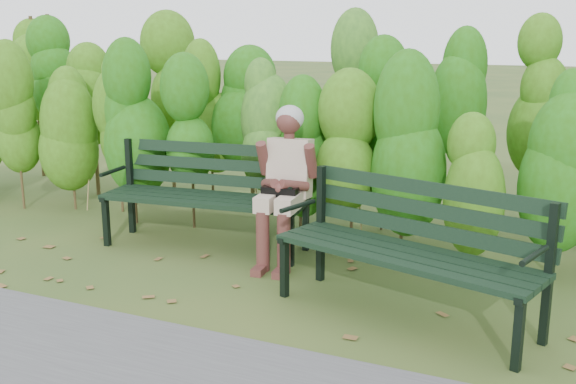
% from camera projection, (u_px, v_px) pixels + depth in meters
% --- Properties ---
extents(ground, '(80.00, 80.00, 0.00)m').
position_uv_depth(ground, '(271.00, 288.00, 5.61)').
color(ground, '#304B1F').
extents(hedge_band, '(11.04, 1.67, 2.42)m').
position_uv_depth(hedge_band, '(347.00, 113.00, 6.97)').
color(hedge_band, '#47381E').
rests_on(hedge_band, ground).
extents(leaf_litter, '(6.02, 2.06, 0.01)m').
position_uv_depth(leaf_litter, '(256.00, 284.00, 5.71)').
color(leaf_litter, brown).
rests_on(leaf_litter, ground).
extents(bench_left, '(2.07, 0.86, 1.01)m').
position_uv_depth(bench_left, '(209.00, 187.00, 6.62)').
color(bench_left, black).
rests_on(bench_left, ground).
extents(bench_right, '(2.10, 1.17, 1.00)m').
position_uv_depth(bench_right, '(413.00, 240.00, 4.97)').
color(bench_right, black).
rests_on(bench_right, ground).
extents(seated_woman, '(0.58, 0.84, 1.43)m').
position_uv_depth(seated_woman, '(285.00, 175.00, 6.12)').
color(seated_woman, tan).
rests_on(seated_woman, ground).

